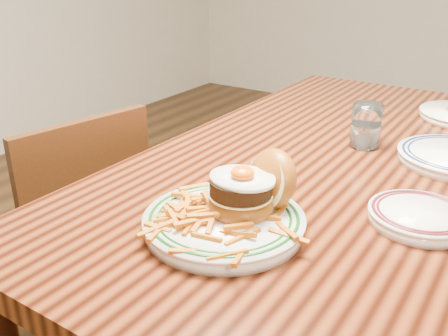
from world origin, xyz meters
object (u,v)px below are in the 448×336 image
Objects in this scene: chair_left at (76,238)px; main_plate at (232,209)px; side_plate at (420,216)px; table at (334,187)px.

main_plate is at bearing -2.09° from chair_left.
main_plate reaches higher than side_plate.
table is 5.10× the size of main_plate.
chair_left is 0.74m from main_plate.
table is 1.92× the size of chair_left.
side_plate is at bearing -43.20° from table.
chair_left is at bearing -168.90° from main_plate.
table is 0.37m from side_plate.
main_plate is at bearing -93.31° from table.
side_plate is (0.26, -0.24, 0.10)m from table.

